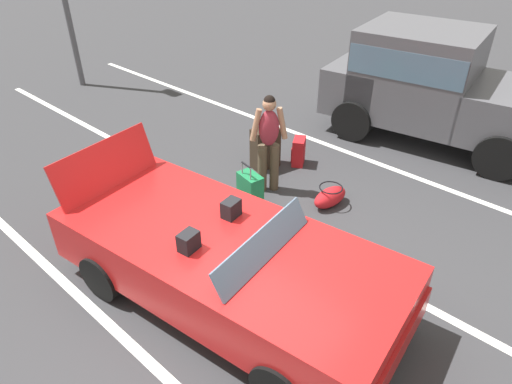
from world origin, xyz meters
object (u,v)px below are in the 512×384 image
convertible_car (240,269)px  traveler_person (269,139)px  suitcase_small_carryon (299,152)px  parked_pickup_truck_near (441,85)px  suitcase_large_black (265,148)px  suitcase_medium_bright (250,192)px  duffel_bag (330,197)px

convertible_car → traveler_person: size_ratio=2.61×
suitcase_small_carryon → parked_pickup_truck_near: parked_pickup_truck_near is taller
convertible_car → suitcase_large_black: size_ratio=5.83×
convertible_car → suitcase_medium_bright: bearing=122.7°
traveler_person → parked_pickup_truck_near: size_ratio=0.32×
suitcase_medium_bright → suitcase_small_carryon: 1.67m
convertible_car → duffel_bag: size_ratio=6.37×
suitcase_large_black → parked_pickup_truck_near: (1.73, 3.06, 0.74)m
convertible_car → duffel_bag: (-0.40, 2.46, -0.43)m
convertible_car → suitcase_small_carryon: size_ratio=8.62×
suitcase_small_carryon → convertible_car: bearing=87.3°
duffel_bag → suitcase_small_carryon: bearing=148.5°
convertible_car → suitcase_small_carryon: convertible_car is taller
duffel_bag → convertible_car: bearing=-80.7°
convertible_car → suitcase_small_carryon: bearing=109.8°
suitcase_medium_bright → duffel_bag: bearing=-31.0°
convertible_car → suitcase_medium_bright: 2.03m
suitcase_medium_bright → parked_pickup_truck_near: (1.03, 4.23, 0.79)m
convertible_car → parked_pickup_truck_near: 5.81m
suitcase_large_black → parked_pickup_truck_near: 3.60m
suitcase_small_carryon → suitcase_large_black: bearing=21.0°
suitcase_large_black → duffel_bag: bearing=-173.1°
suitcase_large_black → traveler_person: 0.95m
suitcase_small_carryon → traveler_person: (0.15, -1.02, 0.68)m
convertible_car → suitcase_large_black: 3.37m
convertible_car → traveler_person: (-1.44, 2.17, 0.34)m
suitcase_small_carryon → suitcase_medium_bright: bearing=71.7°
traveler_person → duffel_bag: bearing=55.7°
suitcase_large_black → suitcase_small_carryon: size_ratio=1.48×
duffel_bag → traveler_person: size_ratio=0.41×
convertible_car → parked_pickup_truck_near: bearing=85.8°
parked_pickup_truck_near → duffel_bag: bearing=79.0°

